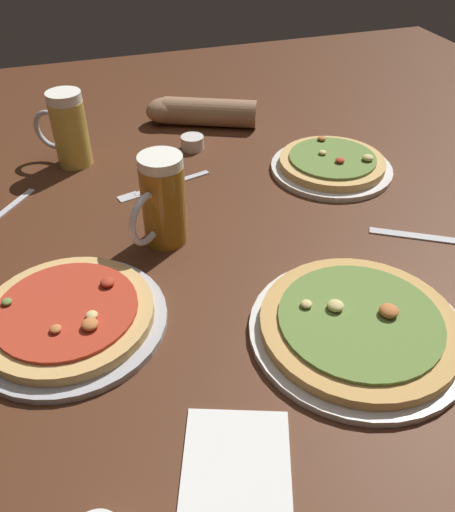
{
  "coord_description": "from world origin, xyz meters",
  "views": [
    {
      "loc": [
        -0.23,
        -0.7,
        0.6
      ],
      "look_at": [
        0.0,
        0.0,
        0.02
      ],
      "focal_mm": 37.61,
      "sensor_mm": 36.0,
      "label": 1
    }
  ],
  "objects_px": {
    "pizza_plate_far": "(332,164)",
    "knife_right": "(433,238)",
    "fork_left": "(162,185)",
    "diner_arm": "(197,112)",
    "ramekin_butter": "(192,143)",
    "beer_mug_dark": "(162,202)",
    "pizza_plate_side": "(359,327)",
    "napkin_folded": "(236,466)",
    "beer_mug_amber": "(68,129)",
    "pizza_plate_near": "(68,317)"
  },
  "relations": [
    {
      "from": "diner_arm",
      "to": "napkin_folded",
      "type": "bearing_deg",
      "value": -102.87
    },
    {
      "from": "beer_mug_dark",
      "to": "knife_right",
      "type": "xyz_separation_m",
      "value": [
        0.48,
        -0.15,
        -0.08
      ]
    },
    {
      "from": "pizza_plate_far",
      "to": "pizza_plate_side",
      "type": "bearing_deg",
      "value": -112.38
    },
    {
      "from": "pizza_plate_near",
      "to": "fork_left",
      "type": "height_order",
      "value": "pizza_plate_near"
    },
    {
      "from": "pizza_plate_far",
      "to": "napkin_folded",
      "type": "height_order",
      "value": "pizza_plate_far"
    },
    {
      "from": "knife_right",
      "to": "diner_arm",
      "type": "bearing_deg",
      "value": 114.32
    },
    {
      "from": "beer_mug_amber",
      "to": "fork_left",
      "type": "xyz_separation_m",
      "value": [
        0.17,
        -0.17,
        -0.08
      ]
    },
    {
      "from": "napkin_folded",
      "to": "ramekin_butter",
      "type": "bearing_deg",
      "value": 78.32
    },
    {
      "from": "ramekin_butter",
      "to": "napkin_folded",
      "type": "relative_size",
      "value": 0.35
    },
    {
      "from": "pizza_plate_side",
      "to": "diner_arm",
      "type": "distance_m",
      "value": 0.81
    },
    {
      "from": "pizza_plate_far",
      "to": "diner_arm",
      "type": "height_order",
      "value": "diner_arm"
    },
    {
      "from": "pizza_plate_far",
      "to": "beer_mug_amber",
      "type": "distance_m",
      "value": 0.6
    },
    {
      "from": "pizza_plate_near",
      "to": "napkin_folded",
      "type": "distance_m",
      "value": 0.35
    },
    {
      "from": "pizza_plate_side",
      "to": "beer_mug_amber",
      "type": "height_order",
      "value": "beer_mug_amber"
    },
    {
      "from": "pizza_plate_near",
      "to": "pizza_plate_far",
      "type": "bearing_deg",
      "value": 27.1
    },
    {
      "from": "napkin_folded",
      "to": "knife_right",
      "type": "bearing_deg",
      "value": 32.86
    },
    {
      "from": "beer_mug_dark",
      "to": "knife_right",
      "type": "distance_m",
      "value": 0.51
    },
    {
      "from": "pizza_plate_near",
      "to": "pizza_plate_side",
      "type": "relative_size",
      "value": 0.92
    },
    {
      "from": "beer_mug_amber",
      "to": "ramekin_butter",
      "type": "height_order",
      "value": "beer_mug_amber"
    },
    {
      "from": "pizza_plate_far",
      "to": "knife_right",
      "type": "bearing_deg",
      "value": -78.02
    },
    {
      "from": "pizza_plate_side",
      "to": "diner_arm",
      "type": "height_order",
      "value": "diner_arm"
    },
    {
      "from": "pizza_plate_far",
      "to": "fork_left",
      "type": "relative_size",
      "value": 1.27
    },
    {
      "from": "fork_left",
      "to": "knife_right",
      "type": "distance_m",
      "value": 0.56
    },
    {
      "from": "fork_left",
      "to": "beer_mug_dark",
      "type": "bearing_deg",
      "value": -101.2
    },
    {
      "from": "pizza_plate_far",
      "to": "ramekin_butter",
      "type": "distance_m",
      "value": 0.34
    },
    {
      "from": "pizza_plate_near",
      "to": "beer_mug_amber",
      "type": "relative_size",
      "value": 1.79
    },
    {
      "from": "pizza_plate_side",
      "to": "beer_mug_amber",
      "type": "relative_size",
      "value": 1.96
    },
    {
      "from": "knife_right",
      "to": "diner_arm",
      "type": "distance_m",
      "value": 0.69
    },
    {
      "from": "beer_mug_dark",
      "to": "beer_mug_amber",
      "type": "xyz_separation_m",
      "value": [
        -0.13,
        0.36,
        -0.0
      ]
    },
    {
      "from": "pizza_plate_near",
      "to": "diner_arm",
      "type": "height_order",
      "value": "diner_arm"
    },
    {
      "from": "pizza_plate_side",
      "to": "napkin_folded",
      "type": "bearing_deg",
      "value": -148.66
    },
    {
      "from": "pizza_plate_far",
      "to": "knife_right",
      "type": "xyz_separation_m",
      "value": [
        0.06,
        -0.3,
        -0.01
      ]
    },
    {
      "from": "napkin_folded",
      "to": "fork_left",
      "type": "relative_size",
      "value": 0.74
    },
    {
      "from": "pizza_plate_near",
      "to": "diner_arm",
      "type": "distance_m",
      "value": 0.76
    },
    {
      "from": "pizza_plate_side",
      "to": "ramekin_butter",
      "type": "xyz_separation_m",
      "value": [
        -0.08,
        0.68,
        -0.0
      ]
    },
    {
      "from": "beer_mug_dark",
      "to": "fork_left",
      "type": "distance_m",
      "value": 0.21
    },
    {
      "from": "pizza_plate_far",
      "to": "fork_left",
      "type": "height_order",
      "value": "pizza_plate_far"
    },
    {
      "from": "pizza_plate_near",
      "to": "pizza_plate_far",
      "type": "height_order",
      "value": "same"
    },
    {
      "from": "napkin_folded",
      "to": "diner_arm",
      "type": "distance_m",
      "value": 0.98
    },
    {
      "from": "pizza_plate_far",
      "to": "fork_left",
      "type": "distance_m",
      "value": 0.38
    },
    {
      "from": "fork_left",
      "to": "knife_right",
      "type": "relative_size",
      "value": 1.04
    },
    {
      "from": "beer_mug_amber",
      "to": "knife_right",
      "type": "distance_m",
      "value": 0.81
    },
    {
      "from": "pizza_plate_far",
      "to": "napkin_folded",
      "type": "relative_size",
      "value": 1.72
    },
    {
      "from": "beer_mug_dark",
      "to": "diner_arm",
      "type": "distance_m",
      "value": 0.52
    },
    {
      "from": "ramekin_butter",
      "to": "fork_left",
      "type": "relative_size",
      "value": 0.26
    },
    {
      "from": "pizza_plate_far",
      "to": "beer_mug_amber",
      "type": "relative_size",
      "value": 1.61
    },
    {
      "from": "beer_mug_amber",
      "to": "napkin_folded",
      "type": "distance_m",
      "value": 0.86
    },
    {
      "from": "knife_right",
      "to": "pizza_plate_far",
      "type": "bearing_deg",
      "value": 101.98
    },
    {
      "from": "beer_mug_dark",
      "to": "diner_arm",
      "type": "relative_size",
      "value": 0.62
    },
    {
      "from": "pizza_plate_near",
      "to": "beer_mug_dark",
      "type": "height_order",
      "value": "beer_mug_dark"
    }
  ]
}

